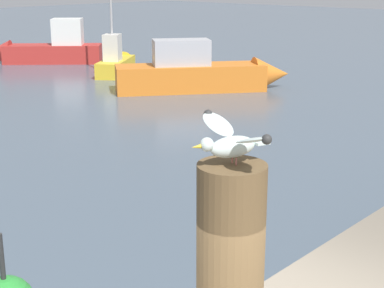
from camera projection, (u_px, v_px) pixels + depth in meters
name	position (u px, v px, depth m)	size (l,w,h in m)	color
mooring_post	(230.00, 266.00, 2.88)	(0.33, 0.33, 1.03)	brown
seagull	(232.00, 141.00, 2.70)	(0.38, 0.55, 0.20)	#C66E60
boat_orange	(205.00, 73.00, 19.19)	(5.21, 4.45, 1.77)	orange
boat_yellow	(118.00, 61.00, 22.57)	(3.21, 2.59, 4.96)	yellow
boat_red	(44.00, 49.00, 25.16)	(4.24, 4.27, 1.97)	#B72D28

